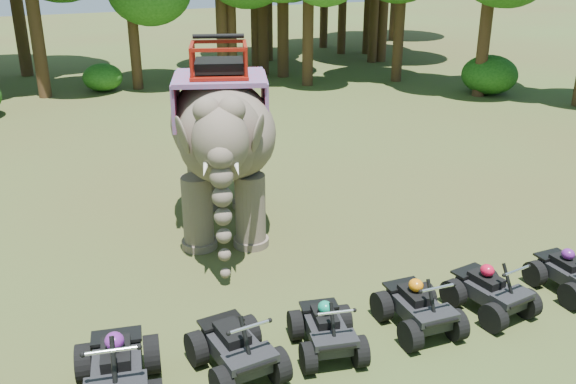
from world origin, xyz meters
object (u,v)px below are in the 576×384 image
at_px(atv_2, 327,323).
at_px(atv_5, 571,267).
at_px(atv_3, 419,301).
at_px(atv_1, 236,340).
at_px(elephant, 222,138).
at_px(atv_0, 116,363).
at_px(atv_4, 491,285).

height_order(atv_2, atv_5, atv_2).
bearing_deg(atv_3, atv_1, -179.78).
bearing_deg(atv_3, elephant, 109.98).
bearing_deg(elephant, atv_5, -29.08).
bearing_deg(atv_0, atv_5, 7.99).
distance_m(elephant, atv_3, 6.38).
height_order(elephant, atv_1, elephant).
distance_m(atv_0, atv_4, 7.13).
bearing_deg(atv_4, atv_3, 170.30).
relative_size(atv_0, atv_3, 1.15).
height_order(atv_1, atv_5, atv_1).
relative_size(elephant, atv_0, 2.99).
height_order(atv_0, atv_4, atv_0).
bearing_deg(atv_0, atv_4, 7.89).
distance_m(elephant, atv_4, 7.07).
height_order(atv_4, atv_5, atv_4).
height_order(atv_0, atv_2, atv_0).
bearing_deg(atv_0, elephant, 67.28).
bearing_deg(atv_3, atv_0, 179.91).
bearing_deg(atv_2, atv_3, 9.95).
distance_m(atv_1, atv_5, 7.20).
relative_size(atv_0, atv_1, 1.10).
distance_m(atv_1, atv_2, 1.66).
height_order(atv_3, atv_5, atv_3).
xyz_separation_m(atv_1, atv_5, (7.19, -0.03, -0.06)).
xyz_separation_m(atv_1, atv_2, (1.66, -0.03, -0.06)).
bearing_deg(atv_1, atv_5, -7.84).
distance_m(elephant, atv_0, 6.88).
distance_m(elephant, atv_1, 6.20).
bearing_deg(atv_5, atv_3, 177.83).
bearing_deg(atv_4, atv_1, 169.96).
bearing_deg(atv_3, atv_5, 0.63).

